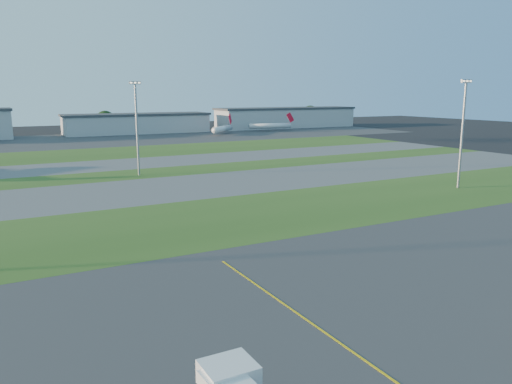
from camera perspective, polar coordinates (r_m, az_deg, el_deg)
ground at (r=43.16m, az=7.58°, el=-20.61°), size 700.00×700.00×0.00m
apron_near at (r=43.15m, az=7.58°, el=-20.61°), size 300.00×70.00×0.01m
grass_strip_a at (r=87.30m, az=-12.89°, el=-4.10°), size 300.00×34.00×0.01m
taxiway_a at (r=118.67m, az=-17.23°, el=-0.28°), size 300.00×32.00×0.01m
grass_strip_b at (r=142.92m, az=-19.22°, el=1.49°), size 300.00×18.00×0.01m
taxiway_b at (r=164.45m, az=-20.50°, el=2.62°), size 300.00×26.00×0.01m
grass_strip_c at (r=196.93m, az=-21.88°, el=3.84°), size 300.00×40.00×0.01m
apron_far at (r=256.34m, az=-23.50°, el=5.26°), size 400.00×80.00×0.01m
yellow_line at (r=45.90m, az=12.93°, el=-18.71°), size 0.25×60.00×0.02m
mini_jet_near at (r=278.23m, az=-3.82°, el=7.24°), size 21.28×21.62×9.48m
mini_jet_far at (r=302.38m, az=1.65°, el=7.58°), size 28.43×7.88×9.48m
light_mast_centre at (r=142.49m, az=-13.48°, el=7.78°), size 3.20×0.70×25.80m
light_mast_east at (r=129.15m, az=22.55°, el=6.91°), size 3.20×0.70×25.80m
hangar_east at (r=295.11m, az=-13.39°, el=7.65°), size 81.60×23.00×11.20m
hangar_far_east at (r=335.33m, az=3.50°, el=8.50°), size 96.90×23.00×13.20m
tree_mid_east at (r=305.16m, az=-16.84°, el=7.81°), size 11.55×11.55×12.60m
tree_east at (r=326.92m, az=-3.66°, el=8.35°), size 10.45×10.45×11.40m
tree_far_east at (r=365.10m, az=6.20°, el=8.81°), size 12.65×12.65×13.80m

